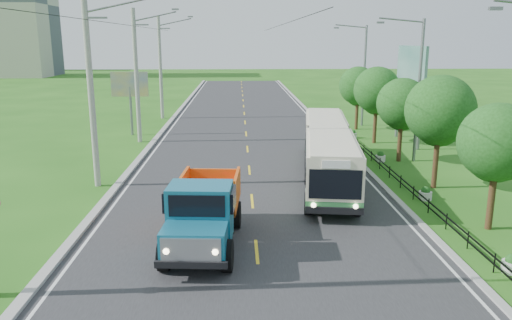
{
  "coord_description": "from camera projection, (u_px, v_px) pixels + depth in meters",
  "views": [
    {
      "loc": [
        -0.65,
        -17.3,
        7.72
      ],
      "look_at": [
        0.22,
        6.78,
        1.9
      ],
      "focal_mm": 35.0,
      "sensor_mm": 36.0,
      "label": 1
    }
  ],
  "objects": [
    {
      "name": "pole_far",
      "position": [
        161.0,
        67.0,
        49.22
      ],
      "size": [
        3.51,
        0.32,
        10.0
      ],
      "color": "gray",
      "rests_on": "ground"
    },
    {
      "name": "planter_near",
      "position": [
        425.0,
        194.0,
        24.7
      ],
      "size": [
        0.64,
        0.64,
        0.67
      ],
      "color": "silver",
      "rests_on": "ground"
    },
    {
      "name": "planter_mid",
      "position": [
        380.0,
        157.0,
        32.48
      ],
      "size": [
        0.64,
        0.64,
        0.67
      ],
      "color": "silver",
      "rests_on": "ground"
    },
    {
      "name": "billboard_left",
      "position": [
        130.0,
        88.0,
        40.72
      ],
      "size": [
        3.0,
        0.2,
        5.2
      ],
      "color": "slate",
      "rests_on": "ground"
    },
    {
      "name": "tree_second",
      "position": [
        497.0,
        146.0,
        20.24
      ],
      "size": [
        3.18,
        3.26,
        5.3
      ],
      "color": "#382314",
      "rests_on": "ground"
    },
    {
      "name": "curb_left",
      "position": [
        152.0,
        143.0,
        37.8
      ],
      "size": [
        0.4,
        120.0,
        0.15
      ],
      "primitive_type": "cube",
      "color": "#9E9E99",
      "rests_on": "ground"
    },
    {
      "name": "edge_line_left",
      "position": [
        159.0,
        144.0,
        37.83
      ],
      "size": [
        0.12,
        120.0,
        0.0
      ],
      "primitive_type": "cube",
      "color": "silver",
      "rests_on": "road"
    },
    {
      "name": "tree_fifth",
      "position": [
        377.0,
        92.0,
        37.65
      ],
      "size": [
        3.48,
        3.52,
        5.8
      ],
      "color": "#382314",
      "rests_on": "ground"
    },
    {
      "name": "centre_dash",
      "position": [
        257.0,
        251.0,
        18.64
      ],
      "size": [
        0.12,
        2.2,
        0.0
      ],
      "primitive_type": "cube",
      "color": "yellow",
      "rests_on": "road"
    },
    {
      "name": "billboard_right",
      "position": [
        411.0,
        72.0,
        37.25
      ],
      "size": [
        0.24,
        6.0,
        7.3
      ],
      "color": "slate",
      "rests_on": "ground"
    },
    {
      "name": "tree_fourth",
      "position": [
        402.0,
        106.0,
        31.88
      ],
      "size": [
        3.24,
        3.31,
        5.4
      ],
      "color": "#382314",
      "rests_on": "ground"
    },
    {
      "name": "pole_near",
      "position": [
        92.0,
        92.0,
        25.9
      ],
      "size": [
        3.51,
        0.32,
        10.0
      ],
      "color": "gray",
      "rests_on": "ground"
    },
    {
      "name": "planter_far",
      "position": [
        353.0,
        134.0,
        40.25
      ],
      "size": [
        0.64,
        0.64,
        0.67
      ],
      "color": "silver",
      "rests_on": "ground"
    },
    {
      "name": "streetlight_far",
      "position": [
        363.0,
        72.0,
        45.06
      ],
      "size": [
        3.02,
        0.2,
        9.07
      ],
      "color": "slate",
      "rests_on": "ground"
    },
    {
      "name": "curb_right",
      "position": [
        340.0,
        142.0,
        38.31
      ],
      "size": [
        0.3,
        120.0,
        0.1
      ],
      "primitive_type": "cube",
      "color": "#9E9E99",
      "rests_on": "ground"
    },
    {
      "name": "railing_right",
      "position": [
        371.0,
        157.0,
        32.45
      ],
      "size": [
        0.04,
        40.0,
        0.6
      ],
      "primitive_type": "cube",
      "color": "black",
      "rests_on": "ground"
    },
    {
      "name": "road",
      "position": [
        247.0,
        144.0,
        38.07
      ],
      "size": [
        14.0,
        120.0,
        0.02
      ],
      "primitive_type": "cube",
      "color": "#28282B",
      "rests_on": "ground"
    },
    {
      "name": "dump_truck",
      "position": [
        204.0,
        208.0,
        18.92
      ],
      "size": [
        2.88,
        6.52,
        2.67
      ],
      "rotation": [
        0.0,
        0.0,
        -0.07
      ],
      "color": "#15627F",
      "rests_on": "ground"
    },
    {
      "name": "tree_back",
      "position": [
        358.0,
        88.0,
        43.52
      ],
      "size": [
        3.3,
        3.36,
        5.5
      ],
      "color": "#382314",
      "rests_on": "ground"
    },
    {
      "name": "pole_mid",
      "position": [
        137.0,
        76.0,
        37.56
      ],
      "size": [
        3.51,
        0.32,
        10.0
      ],
      "color": "gray",
      "rests_on": "ground"
    },
    {
      "name": "ground",
      "position": [
        257.0,
        252.0,
        18.64
      ],
      "size": [
        240.0,
        240.0,
        0.0
      ],
      "primitive_type": "plane",
      "color": "#225B15",
      "rests_on": "ground"
    },
    {
      "name": "planter_front",
      "position": [
        512.0,
        265.0,
        16.93
      ],
      "size": [
        0.64,
        0.64,
        0.67
      ],
      "color": "silver",
      "rests_on": "ground"
    },
    {
      "name": "bus",
      "position": [
        328.0,
        148.0,
        28.2
      ],
      "size": [
        4.44,
        15.4,
        2.94
      ],
      "rotation": [
        0.0,
        0.0,
        -0.13
      ],
      "color": "#30793E",
      "rests_on": "ground"
    },
    {
      "name": "tree_third",
      "position": [
        440.0,
        113.0,
        25.96
      ],
      "size": [
        3.6,
        3.62,
        6.0
      ],
      "color": "#382314",
      "rests_on": "ground"
    },
    {
      "name": "streetlight_mid",
      "position": [
        417.0,
        86.0,
        31.46
      ],
      "size": [
        3.02,
        0.2,
        9.07
      ],
      "color": "slate",
      "rests_on": "ground"
    },
    {
      "name": "edge_line_right",
      "position": [
        333.0,
        143.0,
        38.3
      ],
      "size": [
        0.12,
        120.0,
        0.0
      ],
      "primitive_type": "cube",
      "color": "silver",
      "rests_on": "road"
    }
  ]
}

